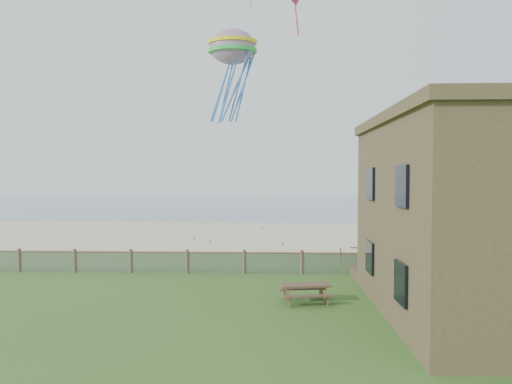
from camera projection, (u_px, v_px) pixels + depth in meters
ground at (235, 306)px, 17.85m from camera, size 160.00×160.00×0.00m
sand_beach at (256, 234)px, 39.82m from camera, size 72.00×20.00×0.02m
ocean at (264, 204)px, 83.76m from camera, size 160.00×68.00×0.02m
chainlink_fence at (244, 263)px, 23.82m from camera, size 36.20×0.20×1.25m
motel_deck at (507, 275)px, 22.36m from camera, size 15.00×2.00×0.50m
picnic_table at (305, 292)px, 18.37m from camera, size 2.15×1.75×0.82m
octopus_kite at (233, 73)px, 31.08m from camera, size 3.73×2.96×6.86m
kite_red at (297, 7)px, 28.78m from camera, size 1.93×1.64×2.48m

